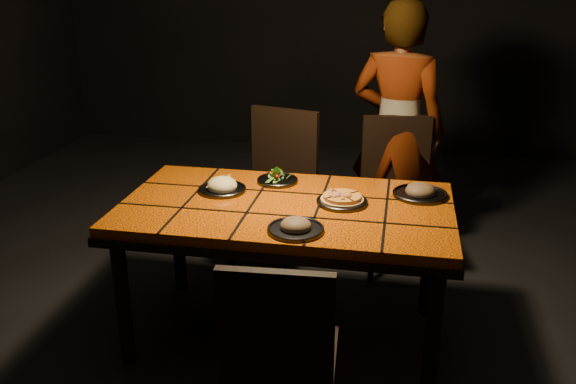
% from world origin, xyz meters
% --- Properties ---
extents(room_shell, '(6.04, 7.04, 3.08)m').
position_xyz_m(room_shell, '(0.00, 0.00, 1.50)').
color(room_shell, black).
rests_on(room_shell, ground).
extents(dining_table, '(1.62, 0.92, 0.75)m').
position_xyz_m(dining_table, '(0.00, 0.00, 0.67)').
color(dining_table, '#D75906').
rests_on(dining_table, ground).
extents(chair_near, '(0.43, 0.43, 0.90)m').
position_xyz_m(chair_near, '(0.14, -0.86, 0.52)').
color(chair_near, black).
rests_on(chair_near, ground).
extents(chair_far_left, '(0.55, 0.55, 1.00)m').
position_xyz_m(chair_far_left, '(-0.22, 0.81, 0.57)').
color(chair_far_left, black).
rests_on(chair_far_left, ground).
extents(chair_far_right, '(0.50, 0.50, 0.96)m').
position_xyz_m(chair_far_right, '(0.52, 0.96, 0.55)').
color(chair_far_right, black).
rests_on(chair_far_right, ground).
extents(diner, '(0.68, 0.52, 1.66)m').
position_xyz_m(diner, '(0.50, 1.16, 0.83)').
color(diner, brown).
rests_on(diner, ground).
extents(plate_pizza, '(0.29, 0.29, 0.04)m').
position_xyz_m(plate_pizza, '(0.27, 0.05, 0.77)').
color(plate_pizza, '#343539').
rests_on(plate_pizza, dining_table).
extents(plate_pasta, '(0.25, 0.25, 0.08)m').
position_xyz_m(plate_pasta, '(-0.36, 0.11, 0.77)').
color(plate_pasta, '#343539').
rests_on(plate_pasta, dining_table).
extents(plate_salad, '(0.22, 0.22, 0.07)m').
position_xyz_m(plate_salad, '(-0.10, 0.29, 0.78)').
color(plate_salad, '#343539').
rests_on(plate_salad, dining_table).
extents(plate_mushroom_a, '(0.25, 0.25, 0.08)m').
position_xyz_m(plate_mushroom_a, '(0.10, -0.31, 0.77)').
color(plate_mushroom_a, '#343539').
rests_on(plate_mushroom_a, dining_table).
extents(plate_mushroom_b, '(0.27, 0.27, 0.09)m').
position_xyz_m(plate_mushroom_b, '(0.64, 0.23, 0.77)').
color(plate_mushroom_b, '#343539').
rests_on(plate_mushroom_b, dining_table).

